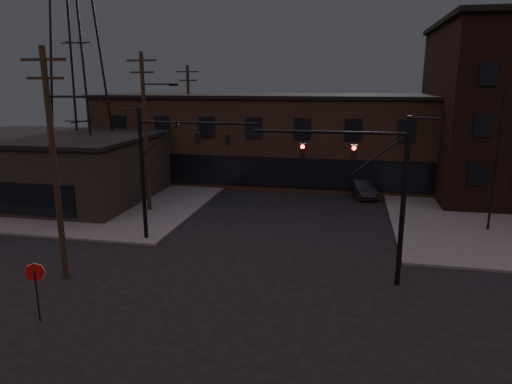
# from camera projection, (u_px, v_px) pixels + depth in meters

# --- Properties ---
(ground) EXTENTS (140.00, 140.00, 0.00)m
(ground) POSITION_uv_depth(u_px,v_px,m) (243.00, 317.00, 18.82)
(ground) COLOR black
(ground) RESTS_ON ground
(sidewalk_nw) EXTENTS (30.00, 30.00, 0.15)m
(sidewalk_nw) POSITION_uv_depth(u_px,v_px,m) (74.00, 182.00, 44.07)
(sidewalk_nw) COLOR #474744
(sidewalk_nw) RESTS_ON ground
(building_row) EXTENTS (40.00, 12.00, 8.00)m
(building_row) POSITION_uv_depth(u_px,v_px,m) (309.00, 139.00, 44.54)
(building_row) COLOR #483226
(building_row) RESTS_ON ground
(building_left) EXTENTS (16.00, 12.00, 5.00)m
(building_left) POSITION_uv_depth(u_px,v_px,m) (51.00, 169.00, 37.39)
(building_left) COLOR black
(building_left) RESTS_ON ground
(traffic_signal_near) EXTENTS (7.12, 0.24, 8.00)m
(traffic_signal_near) POSITION_uv_depth(u_px,v_px,m) (379.00, 183.00, 20.89)
(traffic_signal_near) COLOR black
(traffic_signal_near) RESTS_ON ground
(traffic_signal_far) EXTENTS (7.12, 0.24, 8.00)m
(traffic_signal_far) POSITION_uv_depth(u_px,v_px,m) (162.00, 160.00, 26.58)
(traffic_signal_far) COLOR black
(traffic_signal_far) RESTS_ON ground
(stop_sign) EXTENTS (0.72, 0.33, 2.48)m
(stop_sign) POSITION_uv_depth(u_px,v_px,m) (35.00, 279.00, 18.07)
(stop_sign) COLOR black
(stop_sign) RESTS_ON ground
(utility_pole_near) EXTENTS (3.70, 0.28, 11.00)m
(utility_pole_near) POSITION_uv_depth(u_px,v_px,m) (55.00, 161.00, 21.20)
(utility_pole_near) COLOR black
(utility_pole_near) RESTS_ON ground
(utility_pole_mid) EXTENTS (3.70, 0.28, 11.50)m
(utility_pole_mid) POSITION_uv_depth(u_px,v_px,m) (146.00, 129.00, 32.76)
(utility_pole_mid) COLOR black
(utility_pole_mid) RESTS_ON ground
(utility_pole_far) EXTENTS (2.20, 0.28, 11.00)m
(utility_pole_far) POSITION_uv_depth(u_px,v_px,m) (189.00, 121.00, 44.47)
(utility_pole_far) COLOR black
(utility_pole_far) RESTS_ON ground
(transmission_tower) EXTENTS (7.00, 7.00, 25.00)m
(transmission_tower) POSITION_uv_depth(u_px,v_px,m) (75.00, 43.00, 36.56)
(transmission_tower) COLOR black
(transmission_tower) RESTS_ON ground
(lot_light_a) EXTENTS (1.50, 0.28, 9.14)m
(lot_light_a) POSITION_uv_depth(u_px,v_px,m) (498.00, 147.00, 28.30)
(lot_light_a) COLOR black
(lot_light_a) RESTS_ON ground
(car_crossing) EXTENTS (2.70, 4.66, 1.45)m
(car_crossing) POSITION_uv_depth(u_px,v_px,m) (362.00, 188.00, 38.37)
(car_crossing) COLOR black
(car_crossing) RESTS_ON ground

